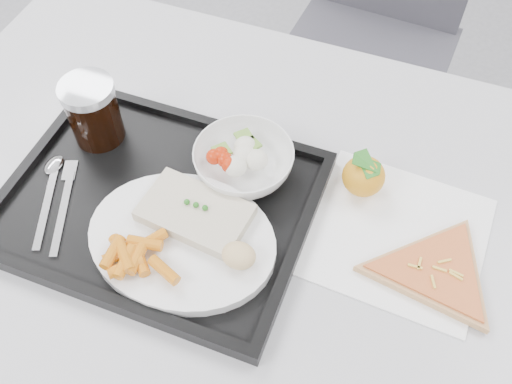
{
  "coord_description": "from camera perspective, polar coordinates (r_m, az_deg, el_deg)",
  "views": [
    {
      "loc": [
        0.18,
        -0.15,
        1.46
      ],
      "look_at": [
        0.0,
        0.32,
        0.77
      ],
      "focal_mm": 40.0,
      "sensor_mm": 36.0,
      "label": 1
    }
  ],
  "objects": [
    {
      "name": "cola_glass",
      "position": [
        0.92,
        -16.0,
        7.82
      ],
      "size": [
        0.08,
        0.08,
        0.11
      ],
      "color": "black",
      "rests_on": "tray"
    },
    {
      "name": "chair",
      "position": [
        1.57,
        11.97,
        16.96
      ],
      "size": [
        0.45,
        0.45,
        0.93
      ],
      "color": "#3B3A41",
      "rests_on": "ground"
    },
    {
      "name": "tangerine",
      "position": [
        0.87,
        10.71,
        1.59
      ],
      "size": [
        0.08,
        0.08,
        0.07
      ],
      "color": "orange",
      "rests_on": "napkin"
    },
    {
      "name": "bread_roll",
      "position": [
        0.76,
        -1.74,
        -6.36
      ],
      "size": [
        0.06,
        0.05,
        0.03
      ],
      "color": "tan",
      "rests_on": "dinner_plate"
    },
    {
      "name": "fish_fillet",
      "position": [
        0.81,
        -6.1,
        -2.08
      ],
      "size": [
        0.16,
        0.11,
        0.03
      ],
      "color": "beige",
      "rests_on": "dinner_plate"
    },
    {
      "name": "salad_bowl",
      "position": [
        0.86,
        -1.23,
        3.07
      ],
      "size": [
        0.15,
        0.15,
        0.05
      ],
      "color": "white",
      "rests_on": "tray"
    },
    {
      "name": "napkin",
      "position": [
        0.86,
        13.8,
        -4.22
      ],
      "size": [
        0.26,
        0.25,
        0.0
      ],
      "color": "white",
      "rests_on": "table"
    },
    {
      "name": "tray",
      "position": [
        0.87,
        -9.7,
        -1.18
      ],
      "size": [
        0.45,
        0.35,
        0.03
      ],
      "color": "black",
      "rests_on": "table"
    },
    {
      "name": "dinner_plate",
      "position": [
        0.81,
        -7.39,
        -4.78
      ],
      "size": [
        0.27,
        0.27,
        0.02
      ],
      "color": "white",
      "rests_on": "tray"
    },
    {
      "name": "carrot_pile",
      "position": [
        0.78,
        -12.17,
        -6.23
      ],
      "size": [
        0.12,
        0.09,
        0.03
      ],
      "color": "orange",
      "rests_on": "dinner_plate"
    },
    {
      "name": "cutlery",
      "position": [
        0.91,
        -19.37,
        0.12
      ],
      "size": [
        0.11,
        0.17,
        0.01
      ],
      "color": "silver",
      "rests_on": "tray"
    },
    {
      "name": "pizza_slice",
      "position": [
        0.83,
        17.53,
        -7.58
      ],
      "size": [
        0.29,
        0.29,
        0.02
      ],
      "color": "#DEB66B",
      "rests_on": "napkin"
    },
    {
      "name": "table",
      "position": [
        0.92,
        -0.35,
        -3.9
      ],
      "size": [
        1.2,
        0.8,
        0.75
      ],
      "color": "#ADADAF",
      "rests_on": "ground"
    },
    {
      "name": "salad_contents",
      "position": [
        0.86,
        -1.73,
        3.53
      ],
      "size": [
        0.09,
        0.09,
        0.03
      ],
      "color": "#B72307",
      "rests_on": "salad_bowl"
    }
  ]
}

